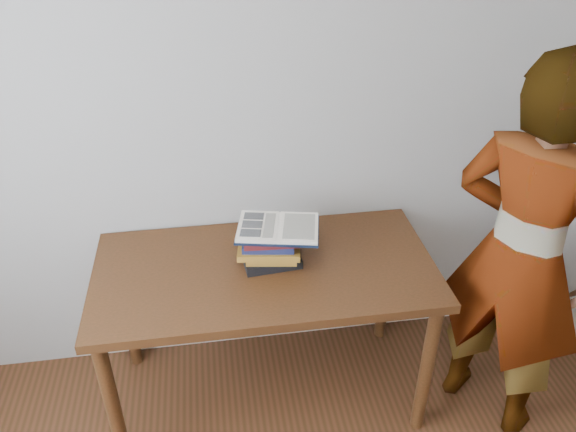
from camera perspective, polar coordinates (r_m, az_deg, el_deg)
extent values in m
cube|color=#A6A49D|center=(2.41, -6.17, 10.25)|extent=(3.50, 0.04, 2.60)
cube|color=#4E2813|center=(2.37, -2.35, -5.55)|extent=(1.43, 0.71, 0.04)
cylinder|color=#4E2813|center=(2.46, -17.34, -18.05)|extent=(0.06, 0.06, 0.72)
cylinder|color=#4E2813|center=(2.56, 13.90, -14.86)|extent=(0.06, 0.06, 0.72)
cylinder|color=#4E2813|center=(2.87, -16.10, -8.96)|extent=(0.06, 0.06, 0.72)
cylinder|color=#4E2813|center=(2.96, 9.88, -6.62)|extent=(0.06, 0.06, 0.72)
cube|color=black|center=(2.37, -1.71, -4.33)|extent=(0.25, 0.18, 0.04)
cube|color=#A26F24|center=(2.34, -1.67, -3.82)|extent=(0.23, 0.17, 0.03)
cube|color=#A26F24|center=(2.33, -1.92, -3.16)|extent=(0.28, 0.22, 0.03)
cube|color=#181C4A|center=(2.31, -2.00, -2.63)|extent=(0.23, 0.17, 0.03)
cube|color=maroon|center=(2.30, -1.71, -2.05)|extent=(0.24, 0.17, 0.03)
cube|color=black|center=(2.30, -1.02, -1.39)|extent=(0.38, 0.30, 0.01)
cube|color=silver|center=(2.30, -3.10, -1.08)|extent=(0.20, 0.25, 0.01)
cube|color=silver|center=(2.29, 1.07, -1.21)|extent=(0.20, 0.25, 0.01)
cylinder|color=silver|center=(2.30, -1.02, -1.18)|extent=(0.06, 0.22, 0.01)
cube|color=black|center=(2.36, -3.48, 0.01)|extent=(0.09, 0.07, 0.00)
cube|color=black|center=(2.30, -3.65, -0.84)|extent=(0.09, 0.07, 0.00)
cube|color=black|center=(2.25, -3.83, -1.73)|extent=(0.09, 0.07, 0.00)
cube|color=#BAB2A1|center=(2.29, -1.91, -0.94)|extent=(0.08, 0.19, 0.00)
cube|color=#BAB2A1|center=(2.29, 1.15, -1.03)|extent=(0.16, 0.21, 0.00)
imported|color=tan|center=(2.43, 22.48, -4.03)|extent=(0.70, 0.74, 1.71)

